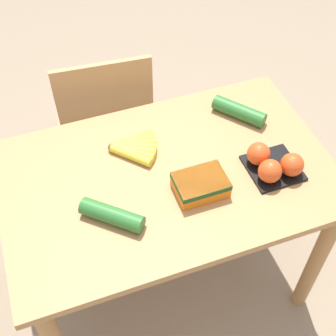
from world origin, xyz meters
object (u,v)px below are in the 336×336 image
at_px(carrot_bag, 201,184).
at_px(banana_bunch, 133,147).
at_px(chair, 106,123).
at_px(cucumber_far, 239,111).
at_px(tomato_pack, 273,164).
at_px(cucumber_near, 112,215).

bearing_deg(carrot_bag, banana_bunch, 122.16).
xyz_separation_m(chair, carrot_bag, (0.16, -0.69, 0.30)).
relative_size(chair, cucumber_far, 4.55).
relative_size(tomato_pack, cucumber_far, 0.88).
xyz_separation_m(chair, cucumber_far, (0.43, -0.41, 0.30)).
height_order(banana_bunch, carrot_bag, carrot_bag).
height_order(carrot_bag, cucumber_near, carrot_bag).
height_order(tomato_pack, cucumber_near, tomato_pack).
relative_size(carrot_bag, cucumber_far, 0.86).
bearing_deg(tomato_pack, banana_bunch, 148.21).
xyz_separation_m(banana_bunch, tomato_pack, (0.41, -0.25, 0.03)).
bearing_deg(cucumber_far, chair, 136.16).
relative_size(chair, carrot_bag, 5.31).
distance_m(chair, tomato_pack, 0.87).
distance_m(carrot_bag, cucumber_far, 0.39).
bearing_deg(cucumber_far, tomato_pack, -92.63).
relative_size(banana_bunch, carrot_bag, 1.03).
xyz_separation_m(chair, banana_bunch, (0.01, -0.45, 0.28)).
relative_size(banana_bunch, cucumber_near, 0.91).
distance_m(banana_bunch, carrot_bag, 0.29).
height_order(tomato_pack, cucumber_far, tomato_pack).
distance_m(tomato_pack, carrot_bag, 0.26).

